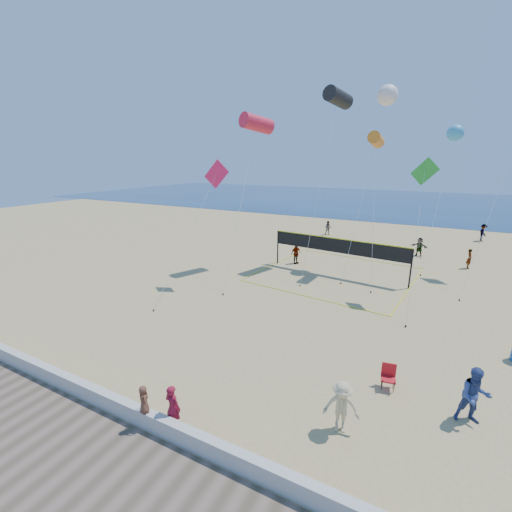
% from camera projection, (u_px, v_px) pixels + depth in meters
% --- Properties ---
extents(ground, '(120.00, 120.00, 0.00)m').
position_uv_depth(ground, '(260.00, 394.00, 12.11)').
color(ground, tan).
rests_on(ground, ground).
extents(ocean, '(140.00, 50.00, 0.03)m').
position_uv_depth(ocean, '(408.00, 202.00, 64.90)').
color(ocean, '#10244F').
rests_on(ocean, ground).
extents(seawall, '(32.00, 0.30, 0.60)m').
position_uv_depth(seawall, '(211.00, 448.00, 9.47)').
color(seawall, silver).
rests_on(seawall, ground).
extents(woman, '(0.58, 0.41, 1.52)m').
position_uv_depth(woman, '(173.00, 408.00, 10.36)').
color(woman, maroon).
rests_on(woman, ground).
extents(toddler, '(0.52, 0.48, 0.90)m').
position_uv_depth(toddler, '(144.00, 399.00, 10.29)').
color(toddler, brown).
rests_on(toddler, seawall).
extents(bystander_a, '(1.07, 0.92, 1.90)m').
position_uv_depth(bystander_a, '(475.00, 396.00, 10.58)').
color(bystander_a, navy).
rests_on(bystander_a, ground).
extents(bystander_b, '(1.21, 0.87, 1.68)m').
position_uv_depth(bystander_b, '(341.00, 407.00, 10.27)').
color(bystander_b, '#CAB787').
rests_on(bystander_b, ground).
extents(far_person_0, '(0.81, 1.05, 1.66)m').
position_uv_depth(far_person_0, '(296.00, 253.00, 26.90)').
color(far_person_0, gray).
rests_on(far_person_0, ground).
extents(far_person_1, '(1.53, 0.91, 1.58)m').
position_uv_depth(far_person_1, '(419.00, 247.00, 29.09)').
color(far_person_1, gray).
rests_on(far_person_1, ground).
extents(far_person_2, '(0.41, 0.58, 1.51)m').
position_uv_depth(far_person_2, '(469.00, 259.00, 25.72)').
color(far_person_2, gray).
rests_on(far_person_2, ground).
extents(far_person_3, '(0.85, 0.72, 1.51)m').
position_uv_depth(far_person_3, '(328.00, 228.00, 37.14)').
color(far_person_3, gray).
rests_on(far_person_3, ground).
extents(far_person_4, '(0.90, 1.24, 1.73)m').
position_uv_depth(far_person_4, '(483.00, 233.00, 34.23)').
color(far_person_4, gray).
rests_on(far_person_4, ground).
extents(camp_chair, '(0.57, 0.68, 1.03)m').
position_uv_depth(camp_chair, '(388.00, 375.00, 12.32)').
color(camp_chair, red).
rests_on(camp_chair, ground).
extents(volleyball_net, '(11.04, 10.90, 2.67)m').
position_uv_depth(volleyball_net, '(338.00, 250.00, 24.08)').
color(volleyball_net, black).
rests_on(volleyball_net, ground).
extents(kite_0, '(1.94, 7.67, 11.07)m').
position_uv_depth(kite_0, '(257.00, 123.00, 23.77)').
color(kite_0, red).
rests_on(kite_0, ground).
extents(kite_1, '(1.71, 7.25, 12.81)m').
position_uv_depth(kite_1, '(338.00, 98.00, 23.88)').
color(kite_1, black).
rests_on(kite_1, ground).
extents(kite_2, '(1.63, 5.03, 9.75)m').
position_uv_depth(kite_2, '(376.00, 140.00, 22.59)').
color(kite_2, orange).
rests_on(kite_2, ground).
extents(kite_3, '(1.81, 5.54, 7.99)m').
position_uv_depth(kite_3, '(214.00, 180.00, 20.84)').
color(kite_3, '#DB1A54').
rests_on(kite_3, ground).
extents(kite_4, '(1.46, 4.41, 8.12)m').
position_uv_depth(kite_4, '(424.00, 180.00, 18.35)').
color(kite_4, green).
rests_on(kite_4, ground).
extents(kite_6, '(1.78, 6.16, 12.90)m').
position_uv_depth(kite_6, '(387.00, 95.00, 23.51)').
color(kite_6, silver).
rests_on(kite_6, ground).
extents(kite_7, '(1.69, 8.08, 10.63)m').
position_uv_depth(kite_7, '(455.00, 133.00, 27.38)').
color(kite_7, '#3698CC').
rests_on(kite_7, ground).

